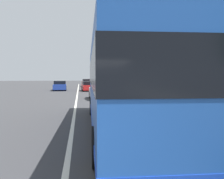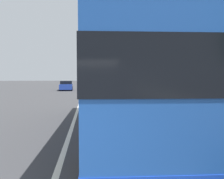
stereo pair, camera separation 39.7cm
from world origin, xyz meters
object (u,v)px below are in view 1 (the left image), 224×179
at_px(motorcycle_far_end, 185,118).
at_px(car_behind_bus, 87,83).
at_px(car_far_distant, 100,92).
at_px(car_ahead_same_lane, 88,86).
at_px(coach_bus, 122,83).
at_px(motorcycle_mid_row, 212,135).
at_px(car_side_street, 60,86).

distance_m(motorcycle_far_end, car_behind_bus, 41.82).
distance_m(car_far_distant, car_ahead_same_lane, 12.66).
relative_size(motorcycle_far_end, car_behind_bus, 0.50).
relative_size(coach_bus, motorcycle_mid_row, 6.07).
bearing_deg(car_ahead_same_lane, motorcycle_far_end, -176.76).
distance_m(car_far_distant, car_behind_bus, 27.84).
bearing_deg(car_far_distant, car_side_street, 17.27).
bearing_deg(car_behind_bus, motorcycle_mid_row, 179.62).
relative_size(motorcycle_mid_row, car_ahead_same_lane, 0.50).
relative_size(coach_bus, motorcycle_far_end, 5.64).
bearing_deg(motorcycle_far_end, car_side_street, 18.11).
bearing_deg(motorcycle_mid_row, car_behind_bus, 11.39).
height_order(car_ahead_same_lane, car_side_street, car_side_street).
bearing_deg(motorcycle_mid_row, car_far_distant, 14.98).
xyz_separation_m(motorcycle_mid_row, car_far_distant, (16.63, 1.97, 0.23)).
bearing_deg(coach_bus, car_far_distant, 0.93).
height_order(motorcycle_far_end, car_far_distant, car_far_distant).
height_order(motorcycle_mid_row, car_behind_bus, car_behind_bus).
distance_m(car_ahead_same_lane, car_side_street, 4.70).
bearing_deg(car_side_street, motorcycle_mid_row, 9.46).
height_order(motorcycle_far_end, car_side_street, car_side_street).
bearing_deg(motorcycle_far_end, car_ahead_same_lane, 10.43).
height_order(car_behind_bus, car_side_street, car_behind_bus).
distance_m(car_behind_bus, car_side_street, 13.84).
bearing_deg(car_behind_bus, car_ahead_same_lane, 175.60).
relative_size(motorcycle_mid_row, car_far_distant, 0.51).
bearing_deg(coach_bus, motorcycle_mid_row, -142.11).
relative_size(car_behind_bus, car_side_street, 0.94).
xyz_separation_m(coach_bus, car_side_street, (28.35, 4.70, -1.24)).
bearing_deg(car_far_distant, motorcycle_mid_row, -174.47).
bearing_deg(car_side_street, car_far_distant, 15.55).
relative_size(motorcycle_mid_row, car_behind_bus, 0.47).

